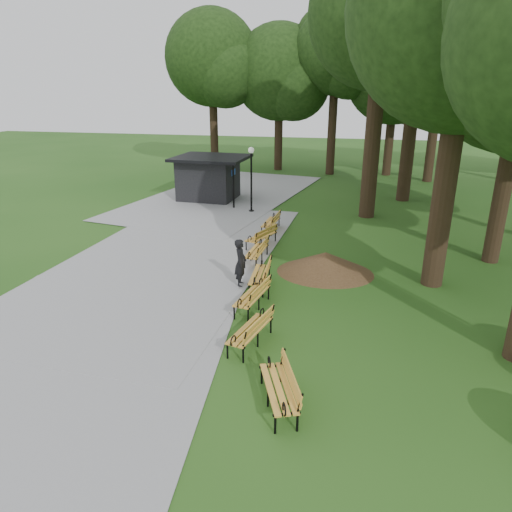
% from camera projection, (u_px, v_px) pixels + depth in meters
% --- Properties ---
extents(ground, '(100.00, 100.00, 0.00)m').
position_uv_depth(ground, '(246.00, 297.00, 14.92)').
color(ground, '#224E16').
rests_on(ground, ground).
extents(path, '(12.00, 38.00, 0.06)m').
position_uv_depth(path, '(167.00, 256.00, 18.48)').
color(path, '#99999C').
rests_on(path, ground).
extents(person, '(0.47, 0.65, 1.66)m').
position_uv_depth(person, '(241.00, 263.00, 15.48)').
color(person, black).
rests_on(person, ground).
extents(kiosk, '(4.28, 3.77, 2.58)m').
position_uv_depth(kiosk, '(208.00, 178.00, 27.43)').
color(kiosk, black).
rests_on(kiosk, ground).
extents(lamp_post, '(0.32, 0.32, 3.45)m').
position_uv_depth(lamp_post, '(251.00, 166.00, 24.17)').
color(lamp_post, black).
rests_on(lamp_post, ground).
extents(dirt_mound, '(2.94, 2.94, 0.79)m').
position_uv_depth(dirt_mound, '(325.00, 262.00, 16.73)').
color(dirt_mound, '#47301C').
rests_on(dirt_mound, ground).
extents(bench_0, '(1.28, 2.00, 0.88)m').
position_uv_depth(bench_0, '(278.00, 388.00, 9.69)').
color(bench_0, gold).
rests_on(bench_0, ground).
extents(bench_1, '(1.07, 2.00, 0.88)m').
position_uv_depth(bench_1, '(250.00, 330.00, 11.99)').
color(bench_1, gold).
rests_on(bench_1, ground).
extents(bench_2, '(0.95, 1.98, 0.88)m').
position_uv_depth(bench_2, '(252.00, 296.00, 13.97)').
color(bench_2, gold).
rests_on(bench_2, ground).
extents(bench_3, '(0.76, 1.94, 0.88)m').
position_uv_depth(bench_3, '(260.00, 275.00, 15.52)').
color(bench_3, gold).
rests_on(bench_3, ground).
extents(bench_4, '(0.74, 1.93, 0.88)m').
position_uv_depth(bench_4, '(256.00, 251.00, 17.73)').
color(bench_4, gold).
rests_on(bench_4, ground).
extents(bench_5, '(1.24, 2.00, 0.88)m').
position_uv_depth(bench_5, '(261.00, 237.00, 19.48)').
color(bench_5, gold).
rests_on(bench_5, ground).
extents(bench_6, '(0.73, 1.93, 0.88)m').
position_uv_depth(bench_6, '(271.00, 222.00, 21.52)').
color(bench_6, gold).
rests_on(bench_6, ground).
extents(lawn_tree_0, '(6.97, 6.97, 11.96)m').
position_uv_depth(lawn_tree_0, '(470.00, 9.00, 13.00)').
color(lawn_tree_0, black).
rests_on(lawn_tree_0, ground).
extents(lawn_tree_2, '(6.88, 6.88, 12.99)m').
position_uv_depth(lawn_tree_2, '(383.00, 14.00, 20.91)').
color(lawn_tree_2, black).
rests_on(lawn_tree_2, ground).
extents(lawn_tree_4, '(6.28, 6.28, 11.10)m').
position_uv_depth(lawn_tree_4, '(418.00, 57.00, 24.91)').
color(lawn_tree_4, black).
rests_on(lawn_tree_4, ground).
extents(tree_backdrop, '(36.53, 9.78, 16.06)m').
position_uv_depth(tree_backdrop, '(413.00, 61.00, 31.90)').
color(tree_backdrop, black).
rests_on(tree_backdrop, ground).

